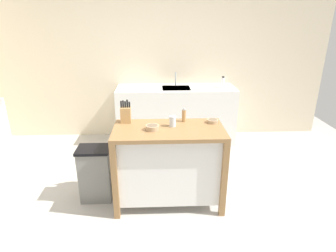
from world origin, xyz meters
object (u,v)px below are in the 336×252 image
object	(u,v)px
sink_faucet	(176,79)
trash_bin	(96,173)
bowl_stoneware_deep	(152,127)
pepper_grinder	(184,115)
knife_block	(126,114)
bottle_spray_cleaner	(223,83)
kitchen_island	(169,162)
drinking_cup	(173,121)
bowl_ceramic_wide	(213,121)

from	to	relation	value
sink_faucet	trash_bin	bearing A→B (deg)	-119.76
bowl_stoneware_deep	pepper_grinder	distance (m)	0.42
knife_block	bottle_spray_cleaner	xyz separation A→B (m)	(1.38, 1.47, 0.02)
pepper_grinder	trash_bin	world-z (taller)	pepper_grinder
bowl_stoneware_deep	knife_block	bearing A→B (deg)	140.81
kitchen_island	bottle_spray_cleaner	xyz separation A→B (m)	(0.92, 1.67, 0.50)
kitchen_island	drinking_cup	world-z (taller)	drinking_cup
bowl_ceramic_wide	sink_faucet	xyz separation A→B (m)	(-0.29, 1.70, 0.11)
pepper_grinder	sink_faucet	bearing A→B (deg)	89.47
sink_faucet	bowl_ceramic_wide	bearing A→B (deg)	-80.23
kitchen_island	bowl_stoneware_deep	xyz separation A→B (m)	(-0.17, -0.03, 0.42)
bottle_spray_cleaner	trash_bin	bearing A→B (deg)	-137.89
pepper_grinder	sink_faucet	xyz separation A→B (m)	(0.02, 1.65, 0.06)
bowl_stoneware_deep	sink_faucet	world-z (taller)	sink_faucet
pepper_grinder	trash_bin	distance (m)	1.19
drinking_cup	bottle_spray_cleaner	size ratio (longest dim) A/B	0.61
drinking_cup	trash_bin	xyz separation A→B (m)	(-0.86, 0.03, -0.62)
bowl_ceramic_wide	sink_faucet	bearing A→B (deg)	99.77
pepper_grinder	bowl_ceramic_wide	bearing A→B (deg)	-9.90
drinking_cup	trash_bin	world-z (taller)	drinking_cup
bowl_stoneware_deep	trash_bin	bearing A→B (deg)	169.03
knife_block	bowl_stoneware_deep	size ratio (longest dim) A/B	1.86
bowl_stoneware_deep	trash_bin	xyz separation A→B (m)	(-0.65, 0.13, -0.59)
bowl_ceramic_wide	sink_faucet	world-z (taller)	sink_faucet
bowl_ceramic_wide	bowl_stoneware_deep	size ratio (longest dim) A/B	0.88
kitchen_island	trash_bin	bearing A→B (deg)	173.60
knife_block	bowl_stoneware_deep	world-z (taller)	knife_block
drinking_cup	bottle_spray_cleaner	bearing A→B (deg)	61.23
drinking_cup	bottle_spray_cleaner	world-z (taller)	bottle_spray_cleaner
pepper_grinder	bottle_spray_cleaner	xyz separation A→B (m)	(0.75, 1.46, 0.04)
kitchen_island	bowl_ceramic_wide	distance (m)	0.65
bowl_ceramic_wide	trash_bin	size ratio (longest dim) A/B	0.19
bowl_ceramic_wide	drinking_cup	xyz separation A→B (m)	(-0.44, -0.09, 0.04)
bowl_ceramic_wide	bottle_spray_cleaner	xyz separation A→B (m)	(0.44, 1.52, 0.09)
knife_block	bowl_ceramic_wide	distance (m)	0.95
kitchen_island	trash_bin	world-z (taller)	kitchen_island
kitchen_island	bowl_ceramic_wide	bearing A→B (deg)	17.31
knife_block	pepper_grinder	bearing A→B (deg)	0.28
trash_bin	knife_block	bearing A→B (deg)	16.96
bowl_ceramic_wide	pepper_grinder	bearing A→B (deg)	170.10
bowl_stoneware_deep	drinking_cup	distance (m)	0.23
knife_block	trash_bin	distance (m)	0.76
kitchen_island	trash_bin	xyz separation A→B (m)	(-0.82, 0.09, -0.18)
bowl_stoneware_deep	pepper_grinder	xyz separation A→B (m)	(0.34, 0.24, 0.05)
kitchen_island	bowl_ceramic_wide	world-z (taller)	bowl_ceramic_wide
pepper_grinder	bottle_spray_cleaner	size ratio (longest dim) A/B	0.84
bowl_ceramic_wide	trash_bin	bearing A→B (deg)	-177.41
drinking_cup	bowl_stoneware_deep	bearing A→B (deg)	-155.96
trash_bin	drinking_cup	bearing A→B (deg)	-2.09
knife_block	drinking_cup	distance (m)	0.52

